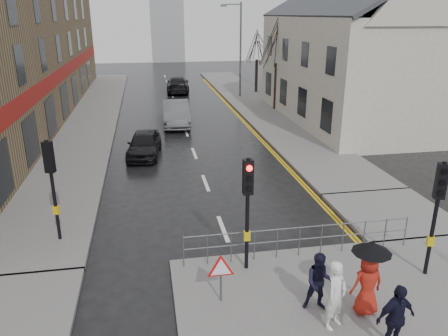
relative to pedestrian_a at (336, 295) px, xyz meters
name	(u,v)px	position (x,y,z in m)	size (l,w,h in m)	color
ground	(241,276)	(-1.68, 2.64, -1.00)	(120.00, 120.00, 0.00)	black
left_pavement	(92,114)	(-8.18, 25.64, -0.93)	(4.00, 44.00, 0.14)	#605E5B
right_pavement	(253,103)	(4.82, 27.64, -0.93)	(4.00, 40.00, 0.14)	#605E5B
pavement_bridge_right	(392,213)	(4.82, 5.64, -0.93)	(4.00, 4.20, 0.14)	#605E5B
building_right_cream	(358,51)	(10.32, 20.64, 3.78)	(9.00, 16.40, 10.10)	beige
church_tower	(166,1)	(-0.18, 64.64, 8.00)	(5.00, 5.00, 18.00)	#95989D
traffic_signal_near_left	(248,195)	(-1.48, 2.83, 1.46)	(0.28, 0.27, 3.40)	black
traffic_signal_near_right	(438,199)	(3.52, 1.63, 1.46)	(0.34, 0.33, 3.40)	black
traffic_signal_far_left	(51,173)	(-7.18, 5.64, 1.46)	(0.34, 0.33, 3.40)	black
guard_railing_front	(300,234)	(0.27, 3.24, -0.14)	(7.14, 0.04, 1.00)	#595B5E
warning_sign	(221,270)	(-2.48, 1.43, 0.04)	(0.80, 0.07, 1.35)	#595B5E
street_lamp	(239,44)	(4.14, 30.64, 3.70)	(1.83, 0.25, 8.00)	#595B5E
tree_near	(277,43)	(5.82, 24.64, 4.13)	(2.40, 2.40, 6.58)	#31221B
tree_far	(257,45)	(6.32, 32.64, 3.42)	(2.40, 2.40, 5.64)	#31221B
pedestrian_a	(336,295)	(0.00, 0.00, 0.00)	(0.63, 0.41, 1.72)	silver
pedestrian_b	(320,282)	(-0.12, 0.68, -0.09)	(0.76, 0.59, 1.55)	black
pedestrian_with_umbrella	(369,274)	(0.97, 0.34, 0.24)	(0.96, 0.96, 1.98)	#AD2014
pedestrian_d	(396,318)	(0.95, -0.96, -0.04)	(0.96, 0.40, 1.64)	black
car_parked	(144,144)	(-4.33, 14.64, -0.33)	(1.59, 3.96, 1.35)	black
car_mid	(176,113)	(-2.15, 21.20, -0.18)	(1.73, 4.96, 1.63)	#515457
car_far	(178,85)	(-1.02, 34.31, -0.26)	(2.09, 5.14, 1.49)	black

